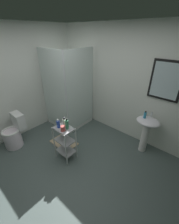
{
  "coord_description": "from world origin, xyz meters",
  "views": [
    {
      "loc": [
        1.47,
        -1.04,
        2.3
      ],
      "look_at": [
        -0.12,
        0.78,
        0.94
      ],
      "focal_mm": 23.1,
      "sensor_mm": 36.0,
      "label": 1
    }
  ],
  "objects_px": {
    "shower_stall": "(69,109)",
    "pedestal_sink": "(147,128)",
    "toilet": "(14,134)",
    "bath_mat": "(64,142)",
    "storage_cart": "(65,141)",
    "rinse_cup": "(63,128)",
    "hand_soap_bottle": "(145,115)",
    "body_wash_bottle_green": "(67,124)",
    "lotion_bottle_white": "(64,122)",
    "shampoo_bottle_blue": "(58,124)"
  },
  "relations": [
    {
      "from": "pedestal_sink",
      "to": "body_wash_bottle_green",
      "type": "xyz_separation_m",
      "value": [
        -1.03,
        -1.21,
        0.26
      ]
    },
    {
      "from": "toilet",
      "to": "shampoo_bottle_blue",
      "type": "xyz_separation_m",
      "value": [
        1.07,
        0.46,
        0.5
      ]
    },
    {
      "from": "shower_stall",
      "to": "lotion_bottle_white",
      "type": "height_order",
      "value": "shower_stall"
    },
    {
      "from": "pedestal_sink",
      "to": "toilet",
      "type": "height_order",
      "value": "pedestal_sink"
    },
    {
      "from": "hand_soap_bottle",
      "to": "body_wash_bottle_green",
      "type": "height_order",
      "value": "same"
    },
    {
      "from": "shower_stall",
      "to": "body_wash_bottle_green",
      "type": "bearing_deg",
      "value": -42.65
    },
    {
      "from": "lotion_bottle_white",
      "to": "body_wash_bottle_green",
      "type": "height_order",
      "value": "body_wash_bottle_green"
    },
    {
      "from": "body_wash_bottle_green",
      "to": "rinse_cup",
      "type": "height_order",
      "value": "body_wash_bottle_green"
    },
    {
      "from": "shampoo_bottle_blue",
      "to": "lotion_bottle_white",
      "type": "xyz_separation_m",
      "value": [
        0.05,
        0.1,
        0.01
      ]
    },
    {
      "from": "shower_stall",
      "to": "pedestal_sink",
      "type": "bearing_deg",
      "value": 9.6
    },
    {
      "from": "toilet",
      "to": "lotion_bottle_white",
      "type": "height_order",
      "value": "lotion_bottle_white"
    },
    {
      "from": "shampoo_bottle_blue",
      "to": "rinse_cup",
      "type": "bearing_deg",
      "value": -5.16
    },
    {
      "from": "lotion_bottle_white",
      "to": "bath_mat",
      "type": "height_order",
      "value": "lotion_bottle_white"
    },
    {
      "from": "toilet",
      "to": "body_wash_bottle_green",
      "type": "xyz_separation_m",
      "value": [
        1.22,
        0.54,
        0.52
      ]
    },
    {
      "from": "toilet",
      "to": "body_wash_bottle_green",
      "type": "bearing_deg",
      "value": 23.67
    },
    {
      "from": "hand_soap_bottle",
      "to": "bath_mat",
      "type": "relative_size",
      "value": 0.25
    },
    {
      "from": "body_wash_bottle_green",
      "to": "bath_mat",
      "type": "bearing_deg",
      "value": 154.39
    },
    {
      "from": "storage_cart",
      "to": "body_wash_bottle_green",
      "type": "height_order",
      "value": "body_wash_bottle_green"
    },
    {
      "from": "hand_soap_bottle",
      "to": "bath_mat",
      "type": "height_order",
      "value": "hand_soap_bottle"
    },
    {
      "from": "storage_cart",
      "to": "rinse_cup",
      "type": "relative_size",
      "value": 7.53
    },
    {
      "from": "shampoo_bottle_blue",
      "to": "body_wash_bottle_green",
      "type": "xyz_separation_m",
      "value": [
        0.15,
        0.08,
        0.02
      ]
    },
    {
      "from": "storage_cart",
      "to": "pedestal_sink",
      "type": "bearing_deg",
      "value": 48.64
    },
    {
      "from": "storage_cart",
      "to": "shampoo_bottle_blue",
      "type": "xyz_separation_m",
      "value": [
        -0.09,
        -0.04,
        0.38
      ]
    },
    {
      "from": "shower_stall",
      "to": "toilet",
      "type": "height_order",
      "value": "shower_stall"
    },
    {
      "from": "shower_stall",
      "to": "shampoo_bottle_blue",
      "type": "relative_size",
      "value": 11.82
    },
    {
      "from": "shower_stall",
      "to": "shampoo_bottle_blue",
      "type": "bearing_deg",
      "value": -50.16
    },
    {
      "from": "hand_soap_bottle",
      "to": "rinse_cup",
      "type": "distance_m",
      "value": 1.6
    },
    {
      "from": "pedestal_sink",
      "to": "body_wash_bottle_green",
      "type": "relative_size",
      "value": 3.7
    },
    {
      "from": "toilet",
      "to": "bath_mat",
      "type": "xyz_separation_m",
      "value": [
        0.78,
        0.75,
        -0.31
      ]
    },
    {
      "from": "pedestal_sink",
      "to": "rinse_cup",
      "type": "bearing_deg",
      "value": -128.74
    },
    {
      "from": "pedestal_sink",
      "to": "hand_soap_bottle",
      "type": "distance_m",
      "value": 0.31
    },
    {
      "from": "hand_soap_bottle",
      "to": "lotion_bottle_white",
      "type": "xyz_separation_m",
      "value": [
        -1.05,
        -1.16,
        -0.06
      ]
    },
    {
      "from": "pedestal_sink",
      "to": "shampoo_bottle_blue",
      "type": "distance_m",
      "value": 1.76
    },
    {
      "from": "lotion_bottle_white",
      "to": "rinse_cup",
      "type": "height_order",
      "value": "lotion_bottle_white"
    },
    {
      "from": "rinse_cup",
      "to": "pedestal_sink",
      "type": "bearing_deg",
      "value": 51.26
    },
    {
      "from": "storage_cart",
      "to": "shampoo_bottle_blue",
      "type": "bearing_deg",
      "value": -155.61
    },
    {
      "from": "shampoo_bottle_blue",
      "to": "rinse_cup",
      "type": "xyz_separation_m",
      "value": [
        0.14,
        -0.01,
        -0.03
      ]
    },
    {
      "from": "pedestal_sink",
      "to": "body_wash_bottle_green",
      "type": "height_order",
      "value": "body_wash_bottle_green"
    },
    {
      "from": "toilet",
      "to": "bath_mat",
      "type": "bearing_deg",
      "value": 44.04
    },
    {
      "from": "shampoo_bottle_blue",
      "to": "pedestal_sink",
      "type": "bearing_deg",
      "value": 47.29
    },
    {
      "from": "pedestal_sink",
      "to": "bath_mat",
      "type": "xyz_separation_m",
      "value": [
        -1.48,
        -0.99,
        -0.57
      ]
    },
    {
      "from": "hand_soap_bottle",
      "to": "lotion_bottle_white",
      "type": "height_order",
      "value": "hand_soap_bottle"
    },
    {
      "from": "hand_soap_bottle",
      "to": "lotion_bottle_white",
      "type": "bearing_deg",
      "value": -132.21
    },
    {
      "from": "toilet",
      "to": "bath_mat",
      "type": "distance_m",
      "value": 1.12
    },
    {
      "from": "storage_cart",
      "to": "lotion_bottle_white",
      "type": "relative_size",
      "value": 3.9
    },
    {
      "from": "shower_stall",
      "to": "bath_mat",
      "type": "height_order",
      "value": "shower_stall"
    },
    {
      "from": "shower_stall",
      "to": "toilet",
      "type": "xyz_separation_m",
      "value": [
        -0.28,
        -1.41,
        -0.15
      ]
    },
    {
      "from": "toilet",
      "to": "storage_cart",
      "type": "relative_size",
      "value": 1.03
    },
    {
      "from": "bath_mat",
      "to": "pedestal_sink",
      "type": "bearing_deg",
      "value": 33.88
    },
    {
      "from": "pedestal_sink",
      "to": "hand_soap_bottle",
      "type": "relative_size",
      "value": 5.44
    }
  ]
}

